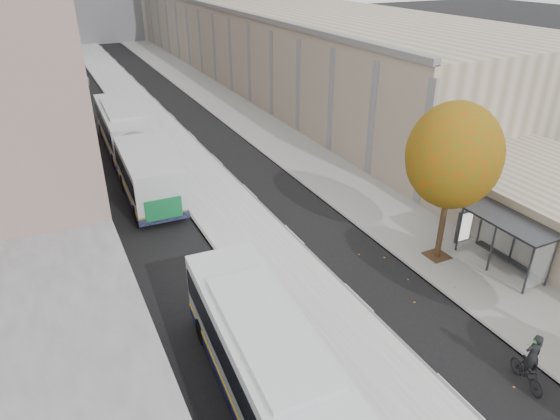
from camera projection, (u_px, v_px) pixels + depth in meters
bus_platform at (168, 142)px, 38.91m from camera, size 4.25×150.00×0.15m
sidewalk at (261, 128)px, 42.05m from camera, size 4.75×150.00×0.08m
building_tan at (250, 29)px, 67.84m from camera, size 18.00×92.00×8.00m
bus_shelter at (511, 227)px, 22.48m from camera, size 1.90×4.40×2.53m
tree_c at (454, 156)px, 21.89m from camera, size 4.20×4.20×7.28m
bus_far at (132, 145)px, 33.56m from camera, size 3.31×18.66×3.10m
cyclist at (529, 367)px, 16.76m from camera, size 0.85×1.74×2.15m
distant_car at (80, 82)px, 54.82m from camera, size 2.44×3.76×1.19m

